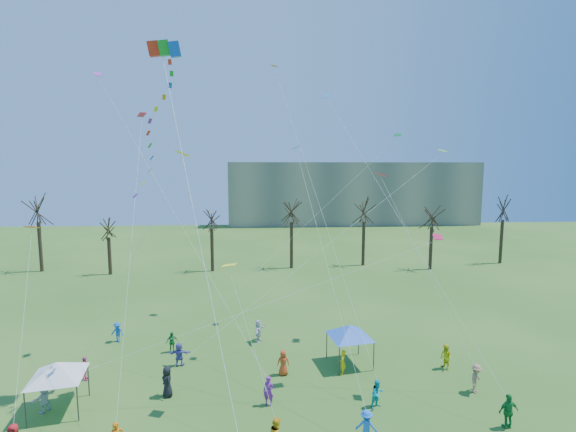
{
  "coord_description": "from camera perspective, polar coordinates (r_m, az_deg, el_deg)",
  "views": [
    {
      "loc": [
        -0.06,
        -16.95,
        13.63
      ],
      "look_at": [
        1.31,
        5.0,
        11.0
      ],
      "focal_mm": 25.0,
      "sensor_mm": 36.0,
      "label": 1
    }
  ],
  "objects": [
    {
      "name": "big_box_kite",
      "position": [
        23.59,
        -17.74,
        11.49
      ],
      "size": [
        3.57,
        6.21,
        21.16
      ],
      "color": "red",
      "rests_on": "ground"
    },
    {
      "name": "bare_tree_row",
      "position": [
        54.13,
        0.26,
        -0.4
      ],
      "size": [
        69.24,
        8.14,
        10.29
      ],
      "color": "black",
      "rests_on": "ground"
    },
    {
      "name": "canopy_tent_blue",
      "position": [
        29.18,
        8.79,
        -15.85
      ],
      "size": [
        3.75,
        3.75,
        2.86
      ],
      "color": "#3F3F44",
      "rests_on": "ground"
    },
    {
      "name": "festival_crowd",
      "position": [
        26.71,
        -4.12,
        -21.78
      ],
      "size": [
        26.43,
        14.12,
        1.86
      ],
      "color": "#B2161C",
      "rests_on": "ground"
    },
    {
      "name": "small_kites_aloft",
      "position": [
        28.2,
        -2.76,
        6.89
      ],
      "size": [
        28.78,
        18.8,
        32.6
      ],
      "color": "orange",
      "rests_on": "ground"
    },
    {
      "name": "canopy_tent_white",
      "position": [
        27.19,
        -29.99,
        -18.4
      ],
      "size": [
        3.8,
        3.8,
        2.9
      ],
      "color": "#3F3F44",
      "rests_on": "ground"
    },
    {
      "name": "distant_building",
      "position": [
        101.57,
        8.99,
        3.27
      ],
      "size": [
        60.0,
        14.0,
        15.0
      ],
      "primitive_type": "cube",
      "color": "gray",
      "rests_on": "ground"
    }
  ]
}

